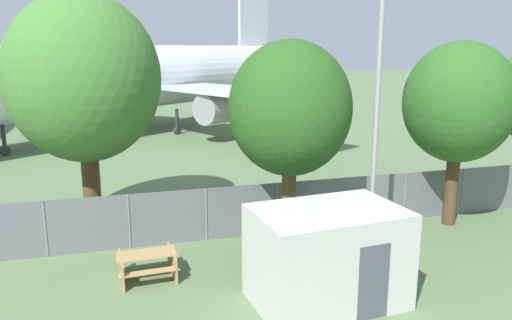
{
  "coord_description": "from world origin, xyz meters",
  "views": [
    {
      "loc": [
        -2.75,
        -6.26,
        6.51
      ],
      "look_at": [
        2.59,
        12.67,
        2.0
      ],
      "focal_mm": 35.0,
      "sensor_mm": 36.0,
      "label": 1
    }
  ],
  "objects_px": {
    "airplane": "(139,78)",
    "picnic_bench_near_cabin": "(147,263)",
    "tree_far_right": "(83,79)",
    "tree_near_hangar": "(459,103)",
    "tree_left_of_cabin": "(290,109)",
    "portable_cabin": "(327,256)"
  },
  "relations": [
    {
      "from": "picnic_bench_near_cabin",
      "to": "tree_far_right",
      "type": "height_order",
      "value": "tree_far_right"
    },
    {
      "from": "picnic_bench_near_cabin",
      "to": "tree_far_right",
      "type": "bearing_deg",
      "value": 109.28
    },
    {
      "from": "tree_near_hangar",
      "to": "tree_left_of_cabin",
      "type": "xyz_separation_m",
      "value": [
        -6.3,
        0.16,
        -0.03
      ]
    },
    {
      "from": "tree_near_hangar",
      "to": "portable_cabin",
      "type": "bearing_deg",
      "value": -148.63
    },
    {
      "from": "airplane",
      "to": "tree_far_right",
      "type": "bearing_deg",
      "value": 46.26
    },
    {
      "from": "picnic_bench_near_cabin",
      "to": "tree_far_right",
      "type": "distance_m",
      "value": 6.9
    },
    {
      "from": "picnic_bench_near_cabin",
      "to": "airplane",
      "type": "bearing_deg",
      "value": 87.2
    },
    {
      "from": "tree_near_hangar",
      "to": "tree_far_right",
      "type": "height_order",
      "value": "tree_far_right"
    },
    {
      "from": "airplane",
      "to": "picnic_bench_near_cabin",
      "type": "relative_size",
      "value": 21.0
    },
    {
      "from": "tree_far_right",
      "to": "tree_left_of_cabin",
      "type": "bearing_deg",
      "value": -23.96
    },
    {
      "from": "airplane",
      "to": "tree_near_hangar",
      "type": "height_order",
      "value": "airplane"
    },
    {
      "from": "tree_left_of_cabin",
      "to": "tree_far_right",
      "type": "relative_size",
      "value": 0.81
    },
    {
      "from": "portable_cabin",
      "to": "tree_near_hangar",
      "type": "height_order",
      "value": "tree_near_hangar"
    },
    {
      "from": "portable_cabin",
      "to": "tree_left_of_cabin",
      "type": "height_order",
      "value": "tree_left_of_cabin"
    },
    {
      "from": "tree_left_of_cabin",
      "to": "tree_far_right",
      "type": "bearing_deg",
      "value": 156.04
    },
    {
      "from": "tree_left_of_cabin",
      "to": "picnic_bench_near_cabin",
      "type": "bearing_deg",
      "value": -160.9
    },
    {
      "from": "portable_cabin",
      "to": "picnic_bench_near_cabin",
      "type": "height_order",
      "value": "portable_cabin"
    },
    {
      "from": "airplane",
      "to": "picnic_bench_near_cabin",
      "type": "distance_m",
      "value": 25.68
    },
    {
      "from": "airplane",
      "to": "portable_cabin",
      "type": "distance_m",
      "value": 28.31
    },
    {
      "from": "airplane",
      "to": "tree_far_right",
      "type": "xyz_separation_m",
      "value": [
        -2.83,
        -20.83,
        1.22
      ]
    },
    {
      "from": "airplane",
      "to": "tree_far_right",
      "type": "height_order",
      "value": "airplane"
    },
    {
      "from": "portable_cabin",
      "to": "tree_far_right",
      "type": "bearing_deg",
      "value": 124.29
    }
  ]
}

